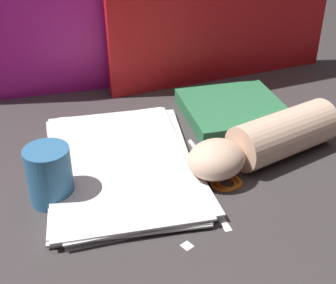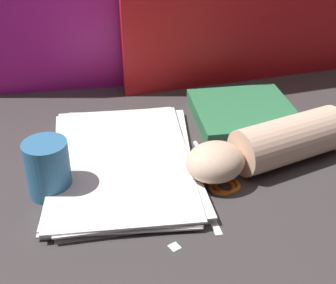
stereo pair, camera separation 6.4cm
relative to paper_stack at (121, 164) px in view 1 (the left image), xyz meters
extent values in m
plane|color=#3D3838|center=(0.10, -0.04, -0.01)|extent=(6.00, 6.00, 0.00)
cube|color=white|center=(0.00, 0.00, -0.01)|extent=(0.26, 0.38, 0.00)
cube|color=white|center=(0.00, 0.00, 0.00)|extent=(0.24, 0.36, 0.00)
cube|color=white|center=(0.00, 0.00, 0.00)|extent=(0.25, 0.37, 0.00)
cube|color=white|center=(0.00, 0.00, 0.00)|extent=(0.26, 0.37, 0.00)
cube|color=white|center=(0.00, 0.00, 0.00)|extent=(0.26, 0.37, 0.00)
cube|color=white|center=(0.00, 0.00, 0.01)|extent=(0.24, 0.36, 0.00)
cube|color=#2D7247|center=(0.25, 0.14, 0.01)|extent=(0.21, 0.21, 0.03)
sphere|color=silver|center=(0.16, -0.06, 0.00)|extent=(0.01, 0.01, 0.01)
cylinder|color=silver|center=(0.13, 0.00, 0.00)|extent=(0.07, 0.11, 0.01)
torus|color=orange|center=(0.17, -0.08, 0.00)|extent=(0.06, 0.06, 0.01)
cylinder|color=silver|center=(0.15, 0.00, 0.00)|extent=(0.03, 0.12, 0.01)
torus|color=orange|center=(0.16, -0.08, 0.00)|extent=(0.05, 0.05, 0.01)
cylinder|color=beige|center=(0.29, -0.01, 0.03)|extent=(0.22, 0.15, 0.08)
ellipsoid|color=beige|center=(0.15, -0.07, 0.03)|extent=(0.12, 0.11, 0.06)
cube|color=white|center=(0.09, -0.09, -0.01)|extent=(0.02, 0.02, 0.00)
cube|color=white|center=(0.07, -0.21, -0.01)|extent=(0.02, 0.02, 0.00)
cube|color=white|center=(0.13, -0.18, -0.01)|extent=(0.01, 0.03, 0.00)
cylinder|color=teal|center=(-0.12, -0.06, 0.04)|extent=(0.07, 0.07, 0.09)
camera|label=1|loc=(-0.06, -0.67, 0.45)|focal=50.00mm
camera|label=2|loc=(0.00, -0.68, 0.45)|focal=50.00mm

